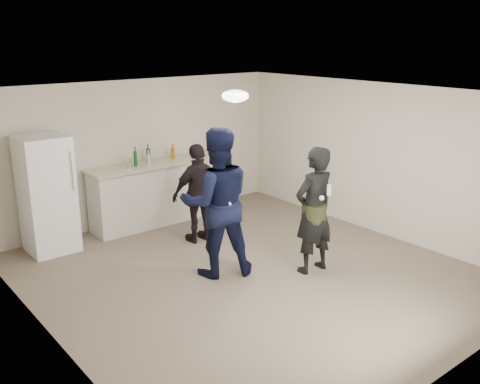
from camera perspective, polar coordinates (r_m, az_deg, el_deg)
floor at (r=7.61m, az=0.96°, el=-8.67°), size 6.00×6.00×0.00m
ceiling at (r=6.92m, az=1.06°, el=10.40°), size 6.00×6.00×0.00m
wall_back at (r=9.59m, az=-10.64°, el=4.28°), size 6.00×0.00×6.00m
wall_front at (r=5.36m, az=22.25°, el=-6.56°), size 6.00×0.00×6.00m
wall_left at (r=5.87m, az=-20.06°, el=-4.32°), size 0.00×6.00×6.00m
wall_right at (r=9.13m, az=14.37°, el=3.43°), size 0.00×6.00×6.00m
counter at (r=9.60m, az=-8.25°, el=-0.07°), size 2.60×0.56×1.05m
counter_top at (r=9.46m, az=-8.38°, el=3.10°), size 2.68×0.64×0.04m
fridge at (r=8.61m, az=-19.91°, el=-0.25°), size 0.70×0.70×1.80m
fridge_handle at (r=8.26m, az=-17.49°, el=2.18°), size 0.02×0.02×0.60m
ceiling_dome at (r=7.16m, az=-0.51°, el=10.21°), size 0.36×0.36×0.16m
shaker at (r=9.08m, az=-11.79°, el=3.04°), size 0.08×0.08×0.17m
man at (r=7.26m, az=-2.50°, el=-1.15°), size 1.24×1.13×2.07m
woman at (r=7.44m, az=7.90°, el=-1.96°), size 0.67×0.45×1.80m
camo_shorts at (r=7.46m, az=7.88°, el=-2.31°), size 0.34×0.34×0.28m
spectator at (r=8.52m, az=-4.40°, el=-0.14°), size 0.96×0.43×1.60m
remote_man at (r=7.05m, az=-1.14°, el=-1.57°), size 0.04×0.04×0.15m
nunchuk_man at (r=7.16m, az=-0.52°, el=-1.85°), size 0.07×0.07×0.07m
remote_woman at (r=7.18m, az=9.46°, el=0.22°), size 0.04×0.04×0.15m
nunchuk_woman at (r=7.15m, az=8.71°, el=-0.64°), size 0.07×0.07×0.07m
bottle_cluster at (r=9.37m, az=-9.31°, el=3.75°), size 0.87×0.34×0.26m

